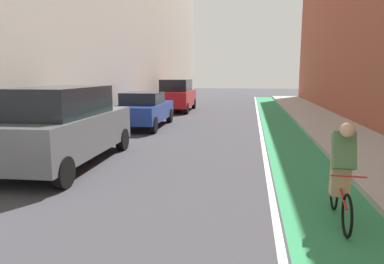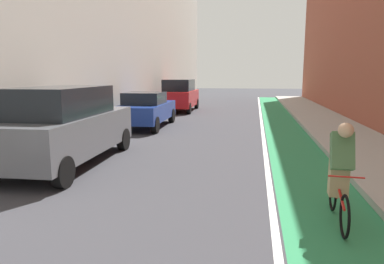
{
  "view_description": "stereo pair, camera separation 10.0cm",
  "coord_description": "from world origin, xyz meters",
  "px_view_note": "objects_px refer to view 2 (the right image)",
  "views": [
    {
      "loc": [
        1.74,
        3.26,
        2.27
      ],
      "look_at": [
        0.36,
        11.45,
        0.91
      ],
      "focal_mm": 32.64,
      "sensor_mm": 36.0,
      "label": 1
    },
    {
      "loc": [
        1.84,
        3.28,
        2.27
      ],
      "look_at": [
        0.36,
        11.45,
        0.91
      ],
      "focal_mm": 32.64,
      "sensor_mm": 36.0,
      "label": 2
    }
  ],
  "objects_px": {
    "parked_suv_gray": "(66,125)",
    "cyclist_mid": "(340,172)",
    "parked_sedan_blue": "(146,109)",
    "parked_suv_red": "(180,95)"
  },
  "relations": [
    {
      "from": "parked_suv_gray",
      "to": "cyclist_mid",
      "type": "xyz_separation_m",
      "value": [
        5.98,
        -2.51,
        -0.21
      ]
    },
    {
      "from": "parked_sedan_blue",
      "to": "parked_suv_red",
      "type": "xyz_separation_m",
      "value": [
        0.0,
        6.94,
        0.23
      ]
    },
    {
      "from": "parked_sedan_blue",
      "to": "cyclist_mid",
      "type": "relative_size",
      "value": 2.61
    },
    {
      "from": "parked_suv_gray",
      "to": "cyclist_mid",
      "type": "distance_m",
      "value": 6.49
    },
    {
      "from": "parked_suv_red",
      "to": "cyclist_mid",
      "type": "xyz_separation_m",
      "value": [
        5.98,
        -16.04,
        -0.21
      ]
    },
    {
      "from": "cyclist_mid",
      "to": "parked_suv_red",
      "type": "bearing_deg",
      "value": 110.45
    },
    {
      "from": "parked_suv_gray",
      "to": "cyclist_mid",
      "type": "relative_size",
      "value": 2.89
    },
    {
      "from": "parked_suv_gray",
      "to": "parked_sedan_blue",
      "type": "bearing_deg",
      "value": 90.01
    },
    {
      "from": "parked_suv_gray",
      "to": "parked_suv_red",
      "type": "xyz_separation_m",
      "value": [
        -0.0,
        13.53,
        -0.0
      ]
    },
    {
      "from": "parked_suv_gray",
      "to": "cyclist_mid",
      "type": "bearing_deg",
      "value": -22.77
    }
  ]
}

